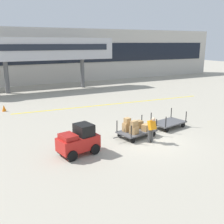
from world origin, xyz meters
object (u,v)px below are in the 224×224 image
at_px(baggage_cart_lead, 136,129).
at_px(baggage_cart_middle, 168,123).
at_px(baggage_tug, 79,141).
at_px(safety_cone_near, 4,108).
at_px(baggage_handler, 151,129).

relative_size(baggage_cart_lead, baggage_cart_middle, 1.00).
distance_m(baggage_tug, safety_cone_near, 11.62).
distance_m(baggage_cart_lead, baggage_handler, 1.28).
xyz_separation_m(baggage_handler, safety_cone_near, (-6.85, 11.73, -0.59)).
bearing_deg(baggage_cart_lead, baggage_tug, -168.66).
bearing_deg(safety_cone_near, baggage_handler, -59.72).
distance_m(baggage_cart_middle, safety_cone_near, 13.80).
bearing_deg(safety_cone_near, baggage_cart_lead, -58.11).
bearing_deg(safety_cone_near, baggage_tug, -77.38).
xyz_separation_m(baggage_cart_middle, baggage_handler, (-2.71, -1.78, 0.52)).
relative_size(baggage_cart_lead, safety_cone_near, 5.61).
distance_m(baggage_cart_lead, baggage_cart_middle, 3.07).
bearing_deg(baggage_cart_lead, safety_cone_near, 121.89).
xyz_separation_m(baggage_tug, safety_cone_near, (-2.54, 11.33, -0.48)).
distance_m(baggage_cart_lead, safety_cone_near, 12.40).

